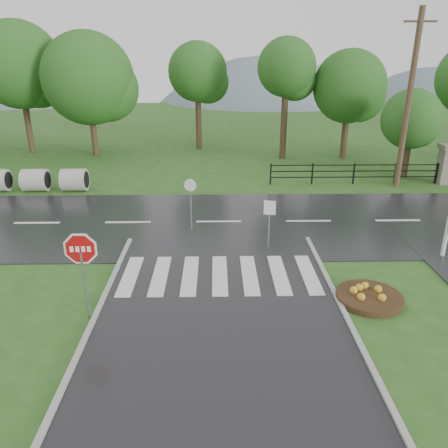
{
  "coord_description": "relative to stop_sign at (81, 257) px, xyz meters",
  "views": [
    {
      "loc": [
        -0.1,
        -8.02,
        7.01
      ],
      "look_at": [
        0.16,
        6.0,
        1.5
      ],
      "focal_mm": 35.0,
      "sensor_mm": 36.0,
      "label": 1
    }
  ],
  "objects": [
    {
      "name": "main_road",
      "position": [
        3.73,
        7.4,
        -1.92
      ],
      "size": [
        90.0,
        8.0,
        0.04
      ],
      "primitive_type": "cube",
      "color": "black",
      "rests_on": "ground"
    },
    {
      "name": "pillar_west",
      "position": [
        16.73,
        13.4,
        -0.75
      ],
      "size": [
        1.0,
        1.0,
        2.24
      ],
      "color": "gray",
      "rests_on": "ground"
    },
    {
      "name": "fence_west",
      "position": [
        11.48,
        13.4,
        -1.2
      ],
      "size": [
        9.58,
        0.08,
        1.2
      ],
      "color": "black",
      "rests_on": "ground"
    },
    {
      "name": "treeline",
      "position": [
        4.73,
        21.4,
        -1.92
      ],
      "size": [
        83.2,
        5.2,
        10.0
      ],
      "color": "#21561A",
      "rests_on": "ground"
    },
    {
      "name": "reg_sign_small",
      "position": [
        5.59,
        4.47,
        -0.5
      ],
      "size": [
        0.43,
        0.12,
        1.98
      ],
      "color": "#939399",
      "rests_on": "ground"
    },
    {
      "name": "flower_bed",
      "position": [
        8.24,
        0.77,
        -1.77
      ],
      "size": [
        1.99,
        1.99,
        0.4
      ],
      "color": "#332111",
      "rests_on": "ground"
    },
    {
      "name": "ground",
      "position": [
        3.73,
        -2.6,
        -1.92
      ],
      "size": [
        120.0,
        120.0,
        0.0
      ],
      "primitive_type": "plane",
      "color": "#2C5A1E",
      "rests_on": "ground"
    },
    {
      "name": "stop_sign",
      "position": [
        0.0,
        0.0,
        0.0
      ],
      "size": [
        1.23,
        0.06,
        2.77
      ],
      "color": "#939399",
      "rests_on": "ground"
    },
    {
      "name": "crosswalk",
      "position": [
        3.73,
        2.4,
        -1.86
      ],
      "size": [
        6.5,
        2.8,
        0.02
      ],
      "color": "silver",
      "rests_on": "ground"
    },
    {
      "name": "hills",
      "position": [
        7.22,
        62.4,
        -17.46
      ],
      "size": [
        102.0,
        48.0,
        48.0
      ],
      "color": "slate",
      "rests_on": "ground"
    },
    {
      "name": "entrance_tree_left",
      "position": [
        14.98,
        14.9,
        1.5
      ],
      "size": [
        3.46,
        3.46,
        5.17
      ],
      "color": "#3D2B1C",
      "rests_on": "ground"
    },
    {
      "name": "reg_sign_round",
      "position": [
        2.57,
        6.59,
        -0.51
      ],
      "size": [
        0.5,
        0.17,
        2.23
      ],
      "color": "#939399",
      "rests_on": "ground"
    },
    {
      "name": "utility_pole_east",
      "position": [
        13.79,
        12.9,
        2.74
      ],
      "size": [
        1.63,
        0.31,
        9.18
      ],
      "color": "#473523",
      "rests_on": "ground"
    }
  ]
}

